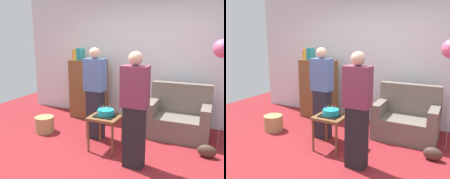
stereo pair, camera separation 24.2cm
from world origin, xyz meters
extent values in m
plane|color=maroon|center=(0.00, 0.00, 0.00)|extent=(8.00, 8.00, 0.00)
cube|color=silver|center=(0.00, 2.05, 1.35)|extent=(6.00, 0.10, 2.70)
cube|color=#6B6056|center=(0.79, 1.33, 0.20)|extent=(1.10, 0.70, 0.40)
cube|color=#6B6056|center=(0.79, 1.60, 0.68)|extent=(1.10, 0.16, 0.56)
cube|color=#6B6056|center=(0.32, 1.33, 0.52)|extent=(0.16, 0.70, 0.24)
cube|color=#6B6056|center=(1.26, 1.33, 0.52)|extent=(0.16, 0.70, 0.24)
cube|color=brown|center=(-1.22, 1.64, 0.65)|extent=(0.80, 0.36, 1.30)
cube|color=orange|center=(-1.54, 1.64, 1.41)|extent=(0.05, 0.19, 0.22)
cube|color=gold|center=(-1.48, 1.64, 1.42)|extent=(0.05, 0.25, 0.25)
cube|color=teal|center=(-1.42, 1.64, 1.43)|extent=(0.04, 0.25, 0.26)
cube|color=teal|center=(-1.37, 1.64, 1.42)|extent=(0.04, 0.19, 0.24)
cube|color=brown|center=(-0.20, 0.36, 0.55)|extent=(0.48, 0.48, 0.04)
cylinder|color=brown|center=(-0.41, 0.15, 0.27)|extent=(0.04, 0.04, 0.53)
cylinder|color=brown|center=(0.01, 0.15, 0.27)|extent=(0.04, 0.04, 0.53)
cylinder|color=brown|center=(-0.41, 0.57, 0.27)|extent=(0.04, 0.04, 0.53)
cylinder|color=brown|center=(0.01, 0.57, 0.27)|extent=(0.04, 0.04, 0.53)
cube|color=black|center=(-0.20, 0.36, 0.58)|extent=(0.32, 0.32, 0.02)
cylinder|color=teal|center=(-0.20, 0.36, 0.63)|extent=(0.26, 0.26, 0.09)
cylinder|color=#66B2E5|center=(-0.13, 0.37, 0.70)|extent=(0.01, 0.01, 0.06)
cylinder|color=#EA668C|center=(-0.15, 0.40, 0.70)|extent=(0.01, 0.01, 0.05)
cylinder|color=#EA668C|center=(-0.17, 0.45, 0.71)|extent=(0.01, 0.01, 0.06)
cylinder|color=#F2CC4C|center=(-0.22, 0.43, 0.70)|extent=(0.01, 0.01, 0.05)
cylinder|color=#F2CC4C|center=(-0.27, 0.42, 0.70)|extent=(0.01, 0.01, 0.05)
cylinder|color=#EA668C|center=(-0.27, 0.37, 0.70)|extent=(0.01, 0.01, 0.05)
cylinder|color=#66B2E5|center=(-0.27, 0.31, 0.70)|extent=(0.01, 0.01, 0.06)
cylinder|color=#EA668C|center=(-0.23, 0.28, 0.70)|extent=(0.01, 0.01, 0.05)
cylinder|color=#EA668C|center=(-0.18, 0.30, 0.70)|extent=(0.01, 0.01, 0.05)
cylinder|color=#EA668C|center=(-0.12, 0.31, 0.71)|extent=(0.01, 0.01, 0.06)
cube|color=#23232D|center=(-0.56, 0.70, 0.44)|extent=(0.28, 0.20, 0.88)
cube|color=#4C6BA3|center=(-0.56, 0.70, 1.16)|extent=(0.36, 0.22, 0.56)
sphere|color=#D1A889|center=(-0.56, 0.70, 1.53)|extent=(0.19, 0.19, 0.19)
cube|color=black|center=(0.39, 0.04, 0.44)|extent=(0.28, 0.20, 0.88)
cube|color=#75334C|center=(0.39, 0.04, 1.16)|extent=(0.36, 0.22, 0.56)
sphere|color=#D1A889|center=(0.39, 0.04, 1.53)|extent=(0.19, 0.19, 0.19)
cylinder|color=#A88451|center=(-1.59, 0.54, 0.15)|extent=(0.36, 0.36, 0.30)
ellipsoid|color=#473328|center=(1.34, 0.73, 0.10)|extent=(0.28, 0.14, 0.20)
cylinder|color=silver|center=(1.49, 1.19, 0.82)|extent=(0.00, 0.00, 1.63)
sphere|color=#D65B84|center=(1.42, 1.28, 1.63)|extent=(0.30, 0.30, 0.30)
camera|label=1|loc=(1.39, -2.97, 1.83)|focal=38.86mm
camera|label=2|loc=(1.61, -2.86, 1.83)|focal=38.86mm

